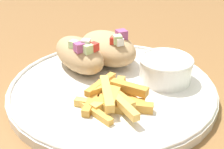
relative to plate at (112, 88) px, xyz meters
The scene contains 6 objects.
table 0.08m from the plate, 164.92° to the right, with size 1.31×1.31×0.71m.
plate is the anchor object (origin of this frame).
pita_sandwich_near 0.09m from the plate, 169.42° to the right, with size 0.13×0.06×0.06m.
pita_sandwich_far 0.09m from the plate, 152.39° to the left, with size 0.13×0.09×0.06m.
fries_pile 0.05m from the plate, 32.94° to the right, with size 0.12×0.10×0.03m.
sauce_ramekin 0.09m from the plate, 70.33° to the left, with size 0.09×0.09×0.04m.
Camera 1 is at (0.37, -0.22, 0.97)m, focal length 50.00 mm.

